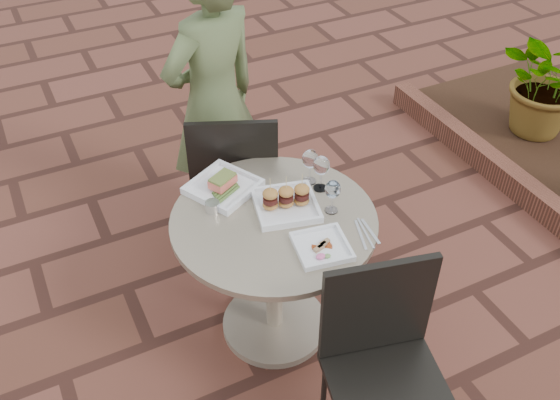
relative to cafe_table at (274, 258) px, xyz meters
name	(u,v)px	position (x,y,z in m)	size (l,w,h in m)	color
ground	(339,346)	(0.23, -0.25, -0.48)	(60.00, 60.00, 0.00)	brown
cafe_table	(274,258)	(0.00, 0.00, 0.00)	(0.90, 0.90, 0.73)	gray
chair_far	(234,173)	(0.06, 0.59, 0.07)	(0.58, 0.58, 0.93)	black
chair_near	(383,354)	(0.12, -0.70, 0.07)	(0.53, 0.53, 0.93)	black
diner	(214,103)	(0.07, 0.87, 0.33)	(0.59, 0.39, 1.63)	#4D5C32
plate_salmon	(223,186)	(-0.12, 0.28, 0.27)	(0.37, 0.37, 0.08)	white
plate_sliders	(286,201)	(0.08, 0.04, 0.28)	(0.32, 0.32, 0.17)	white
plate_tuna	(322,247)	(0.09, -0.26, 0.26)	(0.25, 0.25, 0.03)	white
wine_glass_right	(333,190)	(0.25, -0.07, 0.36)	(0.07, 0.07, 0.16)	white
wine_glass_mid	(310,160)	(0.26, 0.16, 0.37)	(0.07, 0.07, 0.18)	white
wine_glass_far	(321,166)	(0.28, 0.09, 0.37)	(0.08, 0.08, 0.18)	white
steel_ramekin	(213,207)	(-0.22, 0.16, 0.27)	(0.06, 0.06, 0.05)	silver
cutlery_set	(366,233)	(0.30, -0.26, 0.25)	(0.09, 0.19, 0.00)	silver
planter_curb	(544,205)	(1.83, 0.05, -0.41)	(0.12, 3.00, 0.15)	brown
potted_plant_a	(550,79)	(2.42, 0.73, -0.03)	(0.70, 0.61, 0.78)	#33662D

